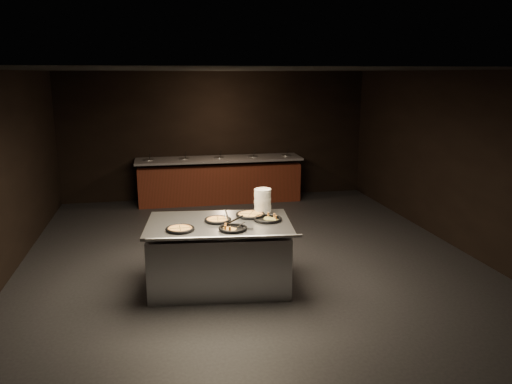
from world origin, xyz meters
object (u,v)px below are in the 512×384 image
serving_counter (219,256)px  pan_veggie_whole (180,229)px  plate_stack (263,201)px  pan_cheese_whole (218,220)px

serving_counter → pan_veggie_whole: 0.77m
plate_stack → pan_veggie_whole: 1.37m
serving_counter → pan_cheese_whole: (-0.01, 0.05, 0.50)m
pan_cheese_whole → serving_counter: bearing=-83.8°
pan_veggie_whole → pan_cheese_whole: same height
serving_counter → plate_stack: bearing=35.3°
serving_counter → plate_stack: 1.01m
serving_counter → pan_veggie_whole: pan_veggie_whole is taller
pan_veggie_whole → serving_counter: bearing=25.7°
serving_counter → plate_stack: size_ratio=6.02×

